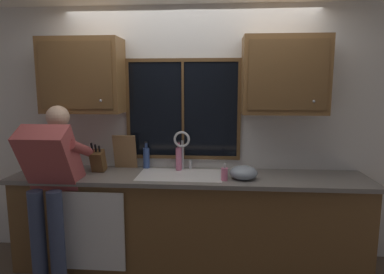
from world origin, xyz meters
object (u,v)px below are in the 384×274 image
object	(u,v)px
person_standing	(51,177)
bottle_tall_clear	(179,158)
knife_block	(98,161)
bottle_green_glass	(146,157)
cutting_board	(125,152)
mixing_bowl	(244,173)
soap_dispenser	(224,174)

from	to	relation	value
person_standing	bottle_tall_clear	world-z (taller)	person_standing
knife_block	bottle_tall_clear	world-z (taller)	knife_block
knife_block	bottle_green_glass	world-z (taller)	knife_block
person_standing	cutting_board	world-z (taller)	person_standing
person_standing	bottle_green_glass	bearing A→B (deg)	37.80
knife_block	cutting_board	world-z (taller)	cutting_board
knife_block	cutting_board	size ratio (longest dim) A/B	0.91
person_standing	bottle_tall_clear	xyz separation A→B (m)	(1.08, 0.51, 0.07)
mixing_bowl	bottle_tall_clear	bearing A→B (deg)	157.36
person_standing	mixing_bowl	bearing A→B (deg)	8.12
mixing_bowl	bottle_tall_clear	world-z (taller)	bottle_tall_clear
mixing_bowl	cutting_board	bearing A→B (deg)	165.86
mixing_bowl	bottle_tall_clear	distance (m)	0.68
bottle_green_glass	bottle_tall_clear	distance (m)	0.35
person_standing	mixing_bowl	distance (m)	1.73
bottle_tall_clear	mixing_bowl	bearing A→B (deg)	-22.64
knife_block	person_standing	bearing A→B (deg)	-126.80
mixing_bowl	bottle_green_glass	world-z (taller)	bottle_green_glass
cutting_board	soap_dispenser	xyz separation A→B (m)	(1.01, -0.37, -0.11)
person_standing	cutting_board	xyz separation A→B (m)	(0.52, 0.54, 0.12)
knife_block	mixing_bowl	bearing A→B (deg)	-5.79
cutting_board	bottle_green_glass	world-z (taller)	cutting_board
mixing_bowl	bottle_green_glass	distance (m)	1.03
person_standing	soap_dispenser	world-z (taller)	person_standing
mixing_bowl	soap_dispenser	distance (m)	0.19
cutting_board	bottle_green_glass	distance (m)	0.23
bottle_green_glass	cutting_board	bearing A→B (deg)	-173.01
knife_block	bottle_tall_clear	xyz separation A→B (m)	(0.79, 0.12, 0.02)
soap_dispenser	cutting_board	bearing A→B (deg)	159.96
mixing_bowl	soap_dispenser	world-z (taller)	soap_dispenser
mixing_bowl	soap_dispenser	xyz separation A→B (m)	(-0.18, -0.07, 0.00)
knife_block	mixing_bowl	distance (m)	1.43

